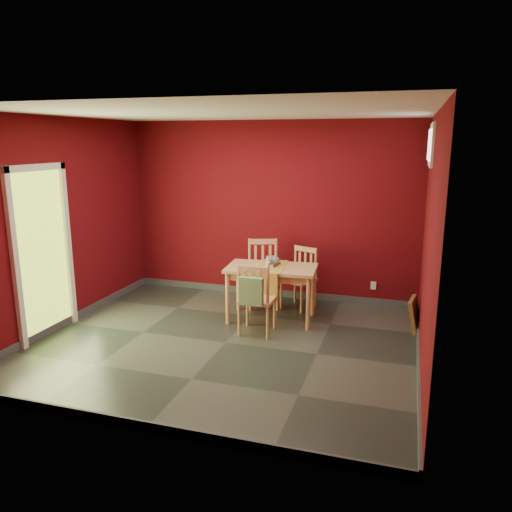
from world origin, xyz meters
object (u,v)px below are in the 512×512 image
(dining_table, at_px, (271,273))
(chair_far_right, at_px, (300,277))
(tote_bag, at_px, (251,291))
(picture_frame, at_px, (415,314))
(cat, at_px, (272,259))
(chair_near, at_px, (256,298))
(chair_far_left, at_px, (263,273))

(dining_table, height_order, chair_far_right, chair_far_right)
(tote_bag, xyz_separation_m, picture_frame, (1.91, 0.93, -0.42))
(chair_far_right, bearing_deg, cat, -114.81)
(dining_table, height_order, chair_near, chair_near)
(dining_table, height_order, picture_frame, dining_table)
(chair_near, bearing_deg, chair_far_right, 75.61)
(chair_far_right, bearing_deg, chair_near, -104.39)
(dining_table, bearing_deg, picture_frame, 5.04)
(dining_table, xyz_separation_m, tote_bag, (-0.04, -0.77, -0.03))
(cat, bearing_deg, chair_far_left, 113.91)
(chair_far_left, height_order, cat, chair_far_left)
(chair_far_right, height_order, tote_bag, chair_far_right)
(dining_table, relative_size, chair_far_left, 1.27)
(cat, height_order, picture_frame, cat)
(dining_table, xyz_separation_m, chair_near, (-0.04, -0.55, -0.18))
(chair_far_left, xyz_separation_m, picture_frame, (2.15, -0.38, -0.29))
(tote_bag, relative_size, picture_frame, 0.94)
(chair_far_left, distance_m, tote_bag, 1.34)
(picture_frame, bearing_deg, cat, -176.91)
(chair_near, height_order, cat, cat)
(chair_far_left, xyz_separation_m, chair_near, (0.23, -1.09, -0.03))
(chair_far_right, relative_size, chair_near, 0.97)
(dining_table, bearing_deg, chair_far_right, 67.82)
(chair_far_left, height_order, chair_near, chair_far_left)
(tote_bag, height_order, picture_frame, tote_bag)
(chair_near, relative_size, picture_frame, 2.09)
(chair_far_right, distance_m, chair_near, 1.22)
(tote_bag, height_order, cat, cat)
(chair_far_right, distance_m, picture_frame, 1.70)
(chair_far_left, distance_m, picture_frame, 2.20)
(chair_near, xyz_separation_m, tote_bag, (0.00, -0.22, 0.16))
(chair_near, distance_m, tote_bag, 0.27)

